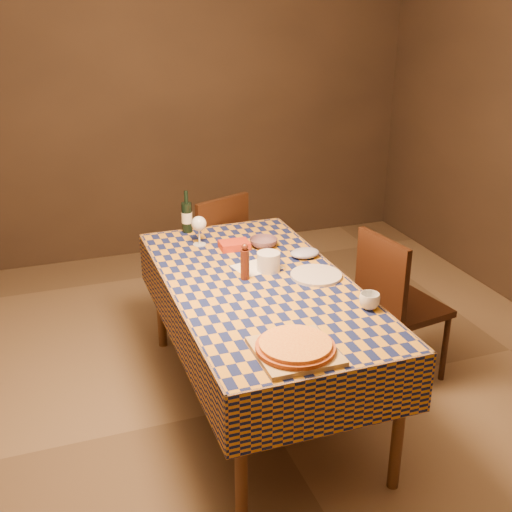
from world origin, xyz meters
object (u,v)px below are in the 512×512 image
(chair_right, at_px, (395,300))
(white_plate, at_px, (316,275))
(chair_far, at_px, (213,251))
(cutting_board, at_px, (295,351))
(wine_bottle, at_px, (187,217))
(pizza, at_px, (295,346))
(dining_table, at_px, (259,295))
(bowl, at_px, (264,243))

(chair_right, bearing_deg, white_plate, -175.79)
(chair_far, bearing_deg, chair_right, -53.80)
(cutting_board, distance_m, wine_bottle, 1.59)
(pizza, bearing_deg, chair_far, 85.22)
(wine_bottle, relative_size, chair_right, 0.29)
(dining_table, distance_m, white_plate, 0.33)
(pizza, height_order, chair_right, chair_right)
(cutting_board, bearing_deg, chair_right, 37.61)
(wine_bottle, bearing_deg, chair_right, -40.39)
(pizza, xyz_separation_m, chair_far, (0.15, 1.80, -0.28))
(chair_far, bearing_deg, dining_table, -92.76)
(pizza, height_order, white_plate, pizza)
(dining_table, height_order, pizza, pizza)
(pizza, height_order, chair_far, chair_far)
(wine_bottle, relative_size, chair_far, 0.29)
(cutting_board, xyz_separation_m, pizza, (-0.00, 0.00, 0.03))
(pizza, distance_m, chair_far, 1.83)
(cutting_board, height_order, wine_bottle, wine_bottle)
(pizza, bearing_deg, cutting_board, 0.00)
(chair_right, bearing_deg, dining_table, -179.79)
(white_plate, bearing_deg, bowl, 103.17)
(dining_table, bearing_deg, white_plate, -6.58)
(white_plate, distance_m, chair_far, 1.18)
(cutting_board, xyz_separation_m, white_plate, (0.41, 0.69, -0.00))
(wine_bottle, height_order, chair_far, wine_bottle)
(bowl, bearing_deg, white_plate, -76.83)
(pizza, xyz_separation_m, wine_bottle, (-0.07, 1.59, 0.06))
(chair_right, bearing_deg, cutting_board, -142.39)
(dining_table, distance_m, cutting_board, 0.73)
(wine_bottle, distance_m, white_plate, 1.03)
(wine_bottle, bearing_deg, dining_table, -78.77)
(bowl, height_order, chair_right, chair_right)
(cutting_board, bearing_deg, bowl, 76.05)
(cutting_board, height_order, pizza, pizza)
(cutting_board, height_order, chair_far, chair_far)
(cutting_board, bearing_deg, wine_bottle, 92.64)
(dining_table, relative_size, pizza, 4.36)
(pizza, bearing_deg, wine_bottle, 92.64)
(dining_table, height_order, white_plate, white_plate)
(pizza, relative_size, chair_far, 0.45)
(bowl, xyz_separation_m, chair_far, (-0.14, 0.62, -0.27))
(dining_table, xyz_separation_m, wine_bottle, (-0.17, 0.87, 0.18))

